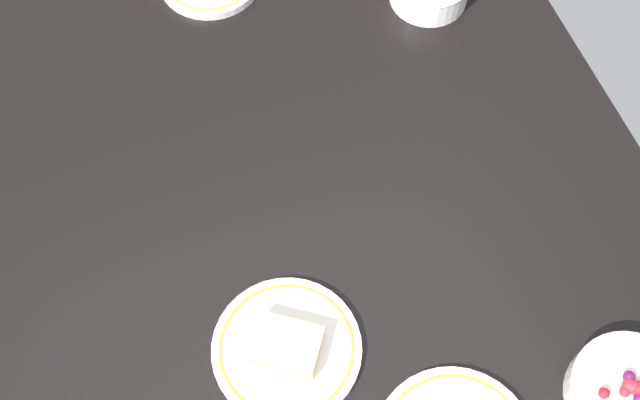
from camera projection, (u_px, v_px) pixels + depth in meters
The scene contains 3 objects.
dining_table at pixel (320, 211), 129.98cm from camera, with size 133.60×104.85×4.00cm, color black.
plate_sandwich at pixel (287, 348), 116.57cm from camera, with size 21.52×21.52×4.57cm.
bowl_berries at pixel (628, 393), 112.39cm from camera, with size 16.71×16.71×6.44cm.
Camera 1 is at (53.53, -19.35, 118.87)cm, focal length 46.09 mm.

